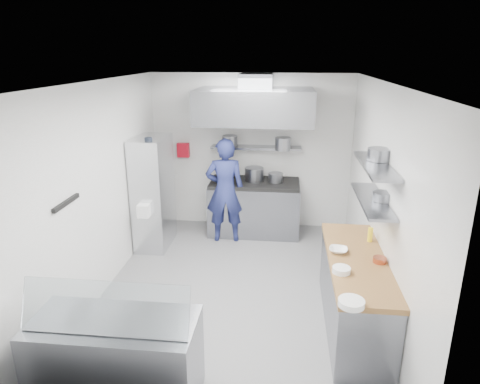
# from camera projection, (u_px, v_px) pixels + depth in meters

# --- Properties ---
(floor) EXTENTS (5.00, 5.00, 0.00)m
(floor) POSITION_uv_depth(u_px,v_px,m) (235.00, 292.00, 5.88)
(floor) COLOR slate
(floor) RESTS_ON ground
(ceiling) EXTENTS (5.00, 5.00, 0.00)m
(ceiling) POSITION_uv_depth(u_px,v_px,m) (235.00, 82.00, 5.01)
(ceiling) COLOR silver
(ceiling) RESTS_ON wall_back
(wall_back) EXTENTS (3.60, 2.80, 0.02)m
(wall_back) POSITION_uv_depth(u_px,v_px,m) (251.00, 152.00, 7.80)
(wall_back) COLOR white
(wall_back) RESTS_ON floor
(wall_front) EXTENTS (3.60, 2.80, 0.02)m
(wall_front) POSITION_uv_depth(u_px,v_px,m) (194.00, 305.00, 3.08)
(wall_front) COLOR white
(wall_front) RESTS_ON floor
(wall_left) EXTENTS (2.80, 5.00, 0.02)m
(wall_left) POSITION_uv_depth(u_px,v_px,m) (99.00, 191.00, 5.62)
(wall_left) COLOR white
(wall_left) RESTS_ON floor
(wall_right) EXTENTS (2.80, 5.00, 0.02)m
(wall_right) POSITION_uv_depth(u_px,v_px,m) (380.00, 200.00, 5.26)
(wall_right) COLOR white
(wall_right) RESTS_ON floor
(gas_range) EXTENTS (1.60, 0.80, 0.90)m
(gas_range) POSITION_uv_depth(u_px,v_px,m) (254.00, 209.00, 7.71)
(gas_range) COLOR gray
(gas_range) RESTS_ON floor
(cooktop) EXTENTS (1.57, 0.78, 0.06)m
(cooktop) POSITION_uv_depth(u_px,v_px,m) (255.00, 183.00, 7.56)
(cooktop) COLOR black
(cooktop) RESTS_ON gas_range
(stock_pot_left) EXTENTS (0.28, 0.28, 0.20)m
(stock_pot_left) POSITION_uv_depth(u_px,v_px,m) (227.00, 170.00, 7.88)
(stock_pot_left) COLOR slate
(stock_pot_left) RESTS_ON cooktop
(stock_pot_mid) EXTENTS (0.33, 0.33, 0.24)m
(stock_pot_mid) POSITION_uv_depth(u_px,v_px,m) (254.00, 174.00, 7.57)
(stock_pot_mid) COLOR slate
(stock_pot_mid) RESTS_ON cooktop
(stock_pot_right) EXTENTS (0.26, 0.26, 0.16)m
(stock_pot_right) POSITION_uv_depth(u_px,v_px,m) (276.00, 177.00, 7.51)
(stock_pot_right) COLOR slate
(stock_pot_right) RESTS_ON cooktop
(over_range_shelf) EXTENTS (1.60, 0.30, 0.04)m
(over_range_shelf) POSITION_uv_depth(u_px,v_px,m) (256.00, 148.00, 7.60)
(over_range_shelf) COLOR gray
(over_range_shelf) RESTS_ON wall_back
(shelf_pot_a) EXTENTS (0.27, 0.27, 0.18)m
(shelf_pot_a) POSITION_uv_depth(u_px,v_px,m) (230.00, 141.00, 7.64)
(shelf_pot_a) COLOR slate
(shelf_pot_a) RESTS_ON over_range_shelf
(shelf_pot_b) EXTENTS (0.27, 0.27, 0.22)m
(shelf_pot_b) POSITION_uv_depth(u_px,v_px,m) (283.00, 144.00, 7.28)
(shelf_pot_b) COLOR slate
(shelf_pot_b) RESTS_ON over_range_shelf
(extractor_hood) EXTENTS (1.90, 1.15, 0.55)m
(extractor_hood) POSITION_uv_depth(u_px,v_px,m) (255.00, 106.00, 6.97)
(extractor_hood) COLOR gray
(extractor_hood) RESTS_ON wall_back
(hood_duct) EXTENTS (0.55, 0.55, 0.24)m
(hood_duct) POSITION_uv_depth(u_px,v_px,m) (256.00, 81.00, 7.06)
(hood_duct) COLOR slate
(hood_duct) RESTS_ON extractor_hood
(red_firebox) EXTENTS (0.22, 0.10, 0.26)m
(red_firebox) POSITION_uv_depth(u_px,v_px,m) (183.00, 150.00, 7.87)
(red_firebox) COLOR red
(red_firebox) RESTS_ON wall_back
(chef) EXTENTS (0.71, 0.51, 1.80)m
(chef) POSITION_uv_depth(u_px,v_px,m) (225.00, 191.00, 7.24)
(chef) COLOR navy
(chef) RESTS_ON floor
(wire_rack) EXTENTS (0.50, 0.90, 1.85)m
(wire_rack) POSITION_uv_depth(u_px,v_px,m) (153.00, 193.00, 7.07)
(wire_rack) COLOR silver
(wire_rack) RESTS_ON floor
(rack_bin_a) EXTENTS (0.18, 0.22, 0.20)m
(rack_bin_a) POSITION_uv_depth(u_px,v_px,m) (144.00, 210.00, 6.64)
(rack_bin_a) COLOR white
(rack_bin_a) RESTS_ON wire_rack
(rack_bin_b) EXTENTS (0.13, 0.16, 0.14)m
(rack_bin_b) POSITION_uv_depth(u_px,v_px,m) (151.00, 171.00, 6.93)
(rack_bin_b) COLOR yellow
(rack_bin_b) RESTS_ON wire_rack
(rack_jar) EXTENTS (0.12, 0.12, 0.18)m
(rack_jar) POSITION_uv_depth(u_px,v_px,m) (149.00, 143.00, 6.58)
(rack_jar) COLOR black
(rack_jar) RESTS_ON wire_rack
(knife_strip) EXTENTS (0.04, 0.55, 0.05)m
(knife_strip) POSITION_uv_depth(u_px,v_px,m) (66.00, 203.00, 4.72)
(knife_strip) COLOR black
(knife_strip) RESTS_ON wall_left
(prep_counter_base) EXTENTS (0.62, 2.00, 0.84)m
(prep_counter_base) POSITION_uv_depth(u_px,v_px,m) (354.00, 295.00, 5.03)
(prep_counter_base) COLOR gray
(prep_counter_base) RESTS_ON floor
(prep_counter_top) EXTENTS (0.65, 2.04, 0.06)m
(prep_counter_top) POSITION_uv_depth(u_px,v_px,m) (357.00, 260.00, 4.89)
(prep_counter_top) COLOR brown
(prep_counter_top) RESTS_ON prep_counter_base
(plate_stack_a) EXTENTS (0.25, 0.25, 0.06)m
(plate_stack_a) POSITION_uv_depth(u_px,v_px,m) (351.00, 303.00, 3.95)
(plate_stack_a) COLOR white
(plate_stack_a) RESTS_ON prep_counter_top
(plate_stack_b) EXTENTS (0.19, 0.19, 0.06)m
(plate_stack_b) POSITION_uv_depth(u_px,v_px,m) (341.00, 270.00, 4.55)
(plate_stack_b) COLOR white
(plate_stack_b) RESTS_ON prep_counter_top
(copper_pan) EXTENTS (0.15, 0.15, 0.06)m
(copper_pan) POSITION_uv_depth(u_px,v_px,m) (380.00, 260.00, 4.77)
(copper_pan) COLOR #B65433
(copper_pan) RESTS_ON prep_counter_top
(squeeze_bottle) EXTENTS (0.06, 0.06, 0.18)m
(squeeze_bottle) POSITION_uv_depth(u_px,v_px,m) (370.00, 235.00, 5.28)
(squeeze_bottle) COLOR yellow
(squeeze_bottle) RESTS_ON prep_counter_top
(mixing_bowl) EXTENTS (0.25, 0.25, 0.05)m
(mixing_bowl) POSITION_uv_depth(u_px,v_px,m) (338.00, 250.00, 5.01)
(mixing_bowl) COLOR white
(mixing_bowl) RESTS_ON prep_counter_top
(wall_shelf_lower) EXTENTS (0.30, 1.30, 0.04)m
(wall_shelf_lower) POSITION_uv_depth(u_px,v_px,m) (372.00, 200.00, 4.96)
(wall_shelf_lower) COLOR gray
(wall_shelf_lower) RESTS_ON wall_right
(wall_shelf_upper) EXTENTS (0.30, 1.30, 0.04)m
(wall_shelf_upper) POSITION_uv_depth(u_px,v_px,m) (376.00, 165.00, 4.83)
(wall_shelf_upper) COLOR gray
(wall_shelf_upper) RESTS_ON wall_right
(shelf_pot_c) EXTENTS (0.22, 0.22, 0.10)m
(shelf_pot_c) POSITION_uv_depth(u_px,v_px,m) (383.00, 196.00, 4.88)
(shelf_pot_c) COLOR slate
(shelf_pot_c) RESTS_ON wall_shelf_lower
(shelf_pot_d) EXTENTS (0.27, 0.27, 0.14)m
(shelf_pot_d) POSITION_uv_depth(u_px,v_px,m) (379.00, 154.00, 4.94)
(shelf_pot_d) COLOR slate
(shelf_pot_d) RESTS_ON wall_shelf_upper
(display_case) EXTENTS (1.50, 0.70, 0.85)m
(display_case) POSITION_uv_depth(u_px,v_px,m) (117.00, 361.00, 3.94)
(display_case) COLOR gray
(display_case) RESTS_ON floor
(display_glass) EXTENTS (1.47, 0.19, 0.42)m
(display_glass) POSITION_uv_depth(u_px,v_px,m) (105.00, 308.00, 3.63)
(display_glass) COLOR silver
(display_glass) RESTS_ON display_case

